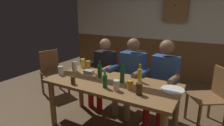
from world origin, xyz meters
TOP-DOWN VIEW (x-y plane):
  - ground_plane at (0.00, 0.00)m, footprint 6.47×6.47m
  - back_wall_upper at (0.00, 2.48)m, footprint 5.39×0.12m
  - back_wall_wainscot at (0.00, 2.48)m, footprint 5.39×0.12m
  - dining_table at (0.00, -0.17)m, footprint 1.78×0.81m
  - person_0 at (-0.54, 0.46)m, footprint 0.50×0.52m
  - person_1 at (-0.01, 0.46)m, footprint 0.56×0.55m
  - person_2 at (0.52, 0.46)m, footprint 0.56×0.54m
  - chair_empty_near_right at (1.21, 0.65)m, footprint 0.61×0.61m
  - chair_empty_near_left at (-1.67, 0.32)m, footprint 0.55×0.55m
  - chair_empty_far_end at (-0.22, 1.16)m, footprint 0.51×0.51m
  - table_candle at (-0.23, -0.18)m, footprint 0.04×0.04m
  - condiment_caddy at (-0.48, -0.03)m, footprint 0.14×0.10m
  - plate_0 at (0.78, -0.03)m, footprint 0.28×0.28m
  - bottle_0 at (0.13, -0.10)m, footprint 0.06×0.06m
  - bottle_1 at (0.02, -0.37)m, footprint 0.06×0.06m
  - bottle_2 at (0.32, 0.03)m, footprint 0.06×0.06m
  - bottle_3 at (-0.24, -0.09)m, footprint 0.06×0.06m
  - pint_glass_0 at (-0.74, -0.06)m, footprint 0.08×0.08m
  - pint_glass_1 at (0.19, -0.38)m, footprint 0.07×0.07m
  - pint_glass_2 at (0.47, -0.35)m, footprint 0.08×0.08m
  - pint_glass_3 at (0.32, -0.27)m, footprint 0.08×0.08m
  - pint_glass_4 at (-0.40, -0.48)m, footprint 0.06×0.06m
  - pint_glass_5 at (-0.58, 0.09)m, footprint 0.08×0.08m
  - pint_glass_6 at (-0.81, -0.29)m, footprint 0.08×0.08m
  - pint_glass_7 at (-0.75, 0.17)m, footprint 0.08×0.08m
  - wall_dart_cabinet at (0.23, 2.35)m, footprint 0.56×0.15m

SIDE VIEW (x-z plane):
  - ground_plane at x=0.00m, z-range 0.00..0.00m
  - chair_empty_near_right at x=1.21m, z-range 0.04..0.92m
  - chair_empty_near_left at x=-1.67m, z-range 0.04..0.92m
  - chair_empty_far_end at x=-0.22m, z-range 0.04..0.92m
  - back_wall_wainscot at x=0.00m, z-range 0.00..0.96m
  - dining_table at x=0.00m, z-range 0.26..0.99m
  - person_0 at x=-0.54m, z-range 0.06..1.25m
  - person_1 at x=-0.01m, z-range 0.06..1.29m
  - person_2 at x=0.52m, z-range 0.06..1.31m
  - plate_0 at x=0.78m, z-range 0.73..0.74m
  - condiment_caddy at x=-0.48m, z-range 0.73..0.78m
  - table_candle at x=-0.23m, z-range 0.73..0.81m
  - pint_glass_4 at x=-0.40m, z-range 0.73..0.83m
  - pint_glass_3 at x=0.32m, z-range 0.73..0.84m
  - pint_glass_1 at x=0.19m, z-range 0.73..0.86m
  - pint_glass_6 at x=-0.81m, z-range 0.73..0.86m
  - pint_glass_2 at x=0.47m, z-range 0.73..0.87m
  - pint_glass_7 at x=-0.75m, z-range 0.73..0.88m
  - pint_glass_0 at x=-0.74m, z-range 0.73..0.88m
  - pint_glass_5 at x=-0.58m, z-range 0.73..0.88m
  - bottle_1 at x=0.02m, z-range 0.71..0.92m
  - bottle_2 at x=0.32m, z-range 0.70..0.95m
  - bottle_3 at x=-0.24m, z-range 0.70..0.95m
  - bottle_0 at x=0.13m, z-range 0.71..0.96m
  - wall_dart_cabinet at x=0.23m, z-range 1.42..2.12m
  - back_wall_upper at x=0.00m, z-range 0.96..2.64m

